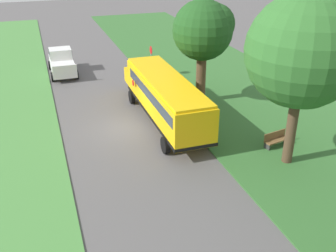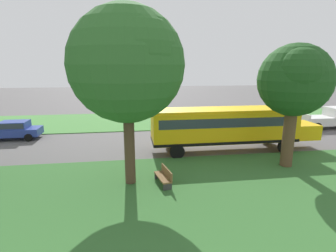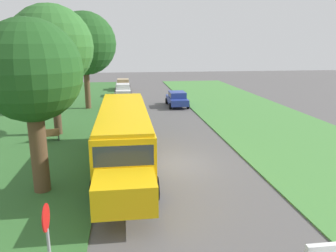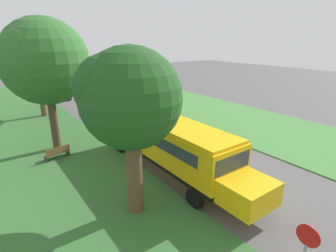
# 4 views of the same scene
# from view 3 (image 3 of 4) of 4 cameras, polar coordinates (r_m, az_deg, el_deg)

# --- Properties ---
(ground_plane) EXTENTS (120.00, 120.00, 0.00)m
(ground_plane) POSITION_cam_3_polar(r_m,az_deg,el_deg) (18.10, 1.30, -6.62)
(ground_plane) COLOR #565454
(grass_far_side) EXTENTS (10.00, 80.00, 0.07)m
(grass_far_side) POSITION_cam_3_polar(r_m,az_deg,el_deg) (21.35, 26.00, -4.73)
(grass_far_side) COLOR #47843D
(grass_far_side) RESTS_ON ground
(school_bus) EXTENTS (2.85, 12.42, 3.16)m
(school_bus) POSITION_cam_3_polar(r_m,az_deg,el_deg) (17.17, -7.73, -1.15)
(school_bus) COLOR yellow
(school_bus) RESTS_ON ground
(car_blue_nearest) EXTENTS (2.02, 4.40, 1.56)m
(car_blue_nearest) POSITION_cam_3_polar(r_m,az_deg,el_deg) (34.42, 1.58, 4.88)
(car_blue_nearest) COLOR #283D93
(car_blue_nearest) RESTS_ON ground
(car_white_middle) EXTENTS (2.02, 4.40, 1.56)m
(car_white_middle) POSITION_cam_3_polar(r_m,az_deg,el_deg) (41.43, -7.82, 6.33)
(car_white_middle) COLOR silver
(car_white_middle) RESTS_ON ground
(car_tan_furthest) EXTENTS (2.02, 4.40, 1.56)m
(car_tan_furthest) POSITION_cam_3_polar(r_m,az_deg,el_deg) (47.34, -7.83, 7.29)
(car_tan_furthest) COLOR tan
(car_tan_furthest) RESTS_ON ground
(oak_tree_beside_bus) EXTENTS (4.27, 4.22, 7.46)m
(oak_tree_beside_bus) POSITION_cam_3_polar(r_m,az_deg,el_deg) (14.69, -23.38, 8.97)
(oak_tree_beside_bus) COLOR brown
(oak_tree_beside_bus) RESTS_ON ground
(oak_tree_roadside_mid) EXTENTS (5.66, 5.66, 9.05)m
(oak_tree_roadside_mid) POSITION_cam_3_polar(r_m,az_deg,el_deg) (24.10, -20.14, 13.05)
(oak_tree_roadside_mid) COLOR #4C3826
(oak_tree_roadside_mid) RESTS_ON ground
(oak_tree_far_end) EXTENTS (6.06, 6.06, 9.47)m
(oak_tree_far_end) POSITION_cam_3_polar(r_m,az_deg,el_deg) (33.43, -14.61, 13.93)
(oak_tree_far_end) COLOR brown
(oak_tree_far_end) RESTS_ON ground
(stop_sign) EXTENTS (0.08, 0.68, 2.74)m
(stop_sign) POSITION_cam_3_polar(r_m,az_deg,el_deg) (8.90, -20.11, -18.50)
(stop_sign) COLOR gray
(stop_sign) RESTS_ON ground
(park_bench) EXTENTS (1.67, 0.81, 0.92)m
(park_bench) POSITION_cam_3_polar(r_m,az_deg,el_deg) (23.32, -20.35, -1.52)
(park_bench) COLOR brown
(park_bench) RESTS_ON ground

